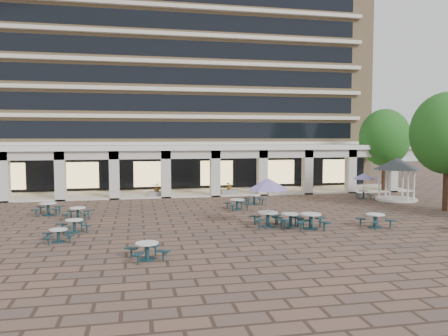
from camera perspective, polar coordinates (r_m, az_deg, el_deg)
The scene contains 20 objects.
ground at distance 25.41m, azimuth -0.92°, elevation -7.54°, with size 120.00×120.00×0.00m, color brown.
apartment_building at distance 50.72m, azimuth -6.27°, elevation 12.50°, with size 40.00×15.50×25.20m.
retail_arcade at distance 39.60m, azimuth -4.80°, elevation 0.97°, with size 42.00×6.60×4.40m.
picnic_table_0 at distance 18.73m, azimuth -10.02°, elevation -10.44°, with size 1.89×1.89×0.72m.
picnic_table_1 at distance 22.89m, azimuth -20.81°, elevation -8.11°, with size 1.65×1.65×0.64m.
picnic_table_2 at distance 26.27m, azimuth 19.16°, elevation -6.36°, with size 2.01×2.01×0.77m.
picnic_table_3 at distance 24.90m, azimuth 11.27°, elevation -6.64°, with size 2.23×2.23×0.86m.
picnic_table_5 at distance 24.89m, azimuth -18.96°, elevation -7.02°, with size 1.90×1.90×0.70m.
picnic_table_6 at distance 24.86m, azimuth 5.78°, elevation -2.34°, with size 2.39×2.39×2.76m.
picnic_table_8 at distance 30.86m, azimuth -21.99°, elevation -4.85°, with size 1.86×1.86×0.82m.
picnic_table_9 at distance 30.80m, azimuth 1.73°, elevation -4.66°, with size 1.83×1.83×0.74m.
picnic_table_10 at distance 25.29m, azimuth 8.67°, elevation -6.58°, with size 1.79×1.79×0.77m.
picnic_table_11 at distance 38.05m, azimuth 17.81°, elevation -1.14°, with size 1.84×1.84×2.12m.
picnic_table_12 at distance 28.80m, azimuth -18.56°, elevation -5.50°, with size 1.73×1.73×0.73m.
picnic_table_13 at distance 33.38m, azimuth 3.96°, elevation -4.02°, with size 1.73×1.73×0.72m.
gazebo at distance 38.01m, azimuth 21.66°, elevation -0.08°, with size 3.66×3.66×3.41m.
tree_east_a at distance 33.82m, azimuth 27.16°, elevation 4.06°, with size 4.94×4.94×8.23m.
tree_east_c at distance 43.54m, azimuth 20.24°, elevation 3.73°, with size 4.66×4.66×7.76m.
planter_left at distance 37.70m, azimuth -8.74°, elevation -2.96°, with size 1.50×0.84×1.31m.
planter_right at distance 38.50m, azimuth 0.72°, elevation -2.78°, with size 1.50×0.80×1.30m.
Camera 1 is at (-4.50, -24.49, 5.08)m, focal length 35.00 mm.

